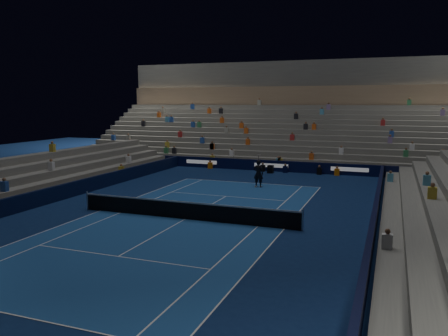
% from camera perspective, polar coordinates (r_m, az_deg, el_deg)
% --- Properties ---
extents(ground, '(90.00, 90.00, 0.00)m').
position_cam_1_polar(ground, '(24.65, -4.95, -6.50)').
color(ground, '#0C1F4A').
rests_on(ground, ground).
extents(court_surface, '(10.97, 23.77, 0.01)m').
position_cam_1_polar(court_surface, '(24.64, -4.95, -6.49)').
color(court_surface, navy).
rests_on(court_surface, ground).
extents(sponsor_barrier_far, '(44.00, 0.25, 1.00)m').
position_cam_1_polar(sponsor_barrier_far, '(41.69, 6.06, 0.29)').
color(sponsor_barrier_far, black).
rests_on(sponsor_barrier_far, ground).
extents(sponsor_barrier_east, '(0.25, 37.00, 1.00)m').
position_cam_1_polar(sponsor_barrier_east, '(22.25, 18.40, -7.20)').
color(sponsor_barrier_east, black).
rests_on(sponsor_barrier_east, ground).
extents(sponsor_barrier_west, '(0.25, 37.00, 1.00)m').
position_cam_1_polar(sponsor_barrier_west, '(29.93, -22.00, -3.45)').
color(sponsor_barrier_west, black).
rests_on(sponsor_barrier_west, ground).
extents(grandstand_main, '(44.00, 15.20, 11.20)m').
position_cam_1_polar(grandstand_main, '(50.53, 8.80, 4.91)').
color(grandstand_main, slate).
rests_on(grandstand_main, ground).
extents(grandstand_west, '(5.00, 37.00, 2.50)m').
position_cam_1_polar(grandstand_west, '(32.28, -26.58, -2.16)').
color(grandstand_west, slate).
rests_on(grandstand_west, ground).
extents(tennis_net, '(12.90, 0.10, 1.10)m').
position_cam_1_polar(tennis_net, '(24.52, -4.96, -5.36)').
color(tennis_net, '#B2B2B7').
rests_on(tennis_net, ground).
extents(tennis_player, '(0.75, 0.49, 2.07)m').
position_cam_1_polar(tennis_player, '(33.61, 4.40, -0.71)').
color(tennis_player, black).
rests_on(tennis_player, ground).
extents(broadcast_camera, '(0.55, 1.00, 0.69)m').
position_cam_1_polar(broadcast_camera, '(40.62, 5.93, -0.14)').
color(broadcast_camera, black).
rests_on(broadcast_camera, ground).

